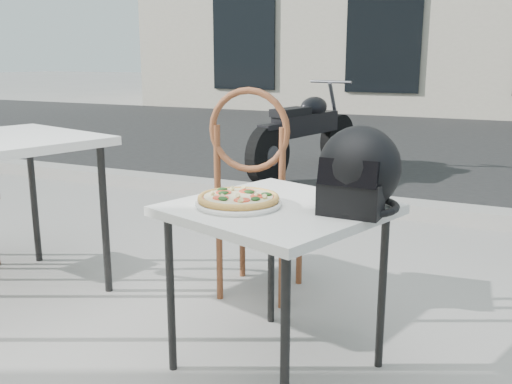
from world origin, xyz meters
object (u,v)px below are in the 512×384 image
at_px(pizza, 238,198).
at_px(helmet, 358,173).
at_px(cafe_table_main, 278,221).
at_px(motorcycle, 306,134).
at_px(plate, 239,204).
at_px(cafe_chair_main, 256,184).

bearing_deg(pizza, helmet, 17.86).
bearing_deg(cafe_table_main, motorcycle, 108.45).
xyz_separation_m(pizza, motorcycle, (-1.14, 3.88, -0.28)).
distance_m(plate, motorcycle, 4.06).
xyz_separation_m(cafe_table_main, motorcycle, (-1.27, 3.81, -0.19)).
bearing_deg(plate, pizza, 79.65).
distance_m(cafe_table_main, pizza, 0.18).
xyz_separation_m(cafe_chair_main, motorcycle, (-0.89, 3.20, -0.18)).
distance_m(helmet, cafe_chair_main, 0.89).
distance_m(cafe_chair_main, motorcycle, 3.32).
distance_m(cafe_table_main, helmet, 0.36).
height_order(cafe_table_main, pizza, pizza).
bearing_deg(plate, cafe_chair_main, 109.83).
height_order(cafe_table_main, cafe_chair_main, cafe_chair_main).
height_order(pizza, motorcycle, motorcycle).
bearing_deg(cafe_table_main, plate, -150.44).
xyz_separation_m(pizza, cafe_chair_main, (-0.25, 0.69, -0.11)).
height_order(helmet, motorcycle, helmet).
bearing_deg(cafe_table_main, helmet, 12.07).
relative_size(plate, pizza, 1.09).
xyz_separation_m(pizza, helmet, (0.42, 0.14, 0.11)).
height_order(plate, helmet, helmet).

